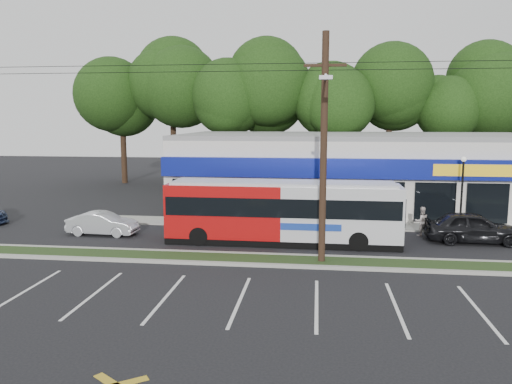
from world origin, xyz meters
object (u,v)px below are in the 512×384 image
object	(u,v)px
utility_pole	(320,141)
pedestrian_a	(332,214)
lamp_post	(462,184)
car_dark	(473,227)
metrobus	(283,211)
car_silver	(103,224)
pedestrian_b	(421,221)

from	to	relation	value
utility_pole	pedestrian_a	world-z (taller)	utility_pole
lamp_post	car_dark	bearing A→B (deg)	-93.71
metrobus	car_dark	world-z (taller)	metrobus
car_dark	car_silver	world-z (taller)	car_dark
utility_pole	car_silver	distance (m)	13.42
lamp_post	pedestrian_a	world-z (taller)	lamp_post
pedestrian_a	car_dark	bearing A→B (deg)	159.98
car_dark	pedestrian_a	size ratio (longest dim) A/B	2.94
utility_pole	pedestrian_b	world-z (taller)	utility_pole
car_silver	car_dark	bearing A→B (deg)	-86.19
metrobus	car_silver	size ratio (longest dim) A/B	3.11
lamp_post	car_silver	xyz separation A→B (m)	(-20.00, -3.72, -2.04)
car_silver	pedestrian_a	world-z (taller)	pedestrian_a
car_dark	pedestrian_a	bearing A→B (deg)	69.99
metrobus	pedestrian_a	xyz separation A→B (m)	(2.66, 4.00, -0.89)
metrobus	car_dark	size ratio (longest dim) A/B	2.50
pedestrian_a	utility_pole	bearing A→B (deg)	84.82
metrobus	pedestrian_b	bearing A→B (deg)	19.14
lamp_post	pedestrian_b	xyz separation A→B (m)	(-2.53, -1.79, -1.87)
car_silver	pedestrian_a	distance (m)	13.13
car_dark	car_silver	xyz separation A→B (m)	(-19.80, -0.66, -0.18)
pedestrian_b	lamp_post	bearing A→B (deg)	-156.36
utility_pole	lamp_post	size ratio (longest dim) A/B	11.76
car_silver	pedestrian_a	size ratio (longest dim) A/B	2.37
lamp_post	car_silver	bearing A→B (deg)	-169.46
utility_pole	lamp_post	xyz separation A→B (m)	(8.17, 7.87, -2.74)
lamp_post	pedestrian_a	xyz separation A→B (m)	(-7.33, -0.30, -1.86)
metrobus	lamp_post	bearing A→B (deg)	23.83
pedestrian_a	pedestrian_b	world-z (taller)	pedestrian_a
utility_pole	pedestrian_a	distance (m)	8.90
metrobus	pedestrian_b	size ratio (longest dim) A/B	7.42
utility_pole	car_dark	bearing A→B (deg)	31.13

